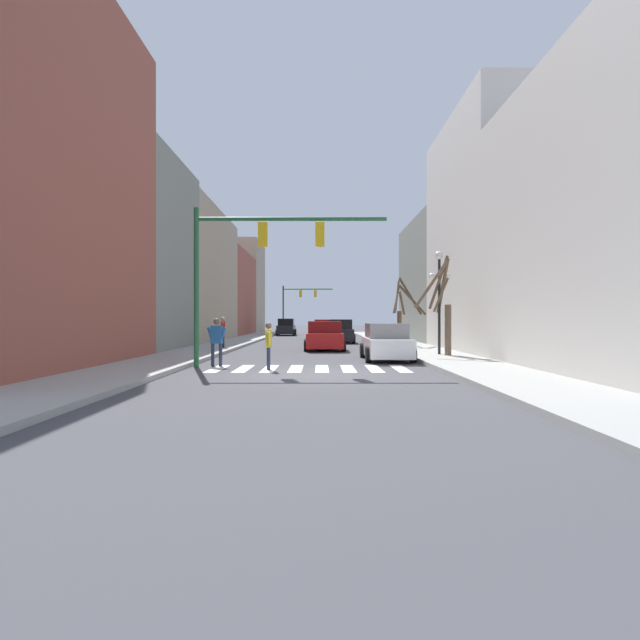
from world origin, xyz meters
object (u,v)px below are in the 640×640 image
car_parked_right_near (326,336)px  street_tree_right_mid (444,308)px  traffic_signal_far (299,299)px  car_parked_right_mid (341,332)px  car_at_intersection (387,343)px  pedestrian_waiting_at_curb (270,342)px  car_driving_away_lane (325,330)px  street_lamp_right_corner (440,282)px  car_parked_left_mid (287,328)px  pedestrian_on_right_sidewalk (218,338)px  street_tree_right_far (404,312)px  pedestrian_near_right_corner (224,329)px  traffic_signal_near (255,251)px

car_parked_right_near → street_tree_right_mid: (5.10, -5.99, 1.45)m
traffic_signal_far → car_parked_right_mid: (4.11, -23.16, -3.31)m
car_parked_right_mid → car_at_intersection: 15.41m
pedestrian_waiting_at_curb → street_tree_right_mid: 8.69m
car_driving_away_lane → street_tree_right_mid: (5.01, -21.15, 1.42)m
street_tree_right_mid → car_parked_right_near: bearing=130.4°
street_lamp_right_corner → traffic_signal_far: bearing=102.0°
street_lamp_right_corner → car_driving_away_lane: street_lamp_right_corner is taller
car_parked_left_mid → street_tree_right_mid: street_tree_right_mid is taller
street_lamp_right_corner → car_driving_away_lane: bearing=103.4°
pedestrian_on_right_sidewalk → pedestrian_waiting_at_curb: size_ratio=1.09×
car_parked_right_near → car_at_intersection: size_ratio=1.12×
car_driving_away_lane → car_at_intersection: (2.41, -22.04, -0.06)m
street_lamp_right_corner → pedestrian_waiting_at_curb: bearing=-143.0°
car_parked_left_mid → traffic_signal_far: bearing=-6.8°
car_at_intersection → street_tree_right_far: (2.13, 8.70, 1.38)m
pedestrian_near_right_corner → car_parked_right_mid: bearing=135.5°
car_parked_left_mid → pedestrian_on_right_sidewalk: 33.84m
car_parked_right_mid → pedestrian_on_right_sidewalk: size_ratio=2.75×
street_tree_right_mid → car_parked_right_mid: bearing=105.0°
car_at_intersection → pedestrian_on_right_sidewalk: size_ratio=2.45×
car_parked_right_near → street_tree_right_far: (4.63, 1.82, 1.35)m
car_parked_left_mid → car_at_intersection: (6.28, -31.17, -0.09)m
pedestrian_near_right_corner → street_tree_right_mid: bearing=55.1°
traffic_signal_far → car_driving_away_lane: traffic_signal_far is taller
traffic_signal_near → car_at_intersection: (5.10, 3.15, -3.40)m
car_parked_right_mid → car_parked_right_near: car_parked_right_mid is taller
traffic_signal_near → car_parked_left_mid: bearing=92.0°
car_parked_right_mid → street_tree_right_mid: size_ratio=1.10×
car_driving_away_lane → car_at_intersection: size_ratio=0.98×
car_driving_away_lane → pedestrian_on_right_sidewalk: pedestrian_on_right_sidewalk is taller
car_parked_right_near → street_tree_right_mid: street_tree_right_mid is taller
street_tree_right_mid → pedestrian_near_right_corner: bearing=152.3°
car_parked_left_mid → street_tree_right_far: (8.41, -22.47, 1.29)m
car_parked_right_mid → street_tree_right_far: (3.42, -6.66, 1.32)m
traffic_signal_far → car_driving_away_lane: bearing=-79.7°
car_parked_right_mid → car_parked_left_mid: 16.58m
car_parked_right_mid → car_at_intersection: bearing=-175.2°
street_lamp_right_corner → street_tree_right_mid: bearing=-81.3°
car_parked_right_near → pedestrian_near_right_corner: pedestrian_near_right_corner is taller
street_lamp_right_corner → pedestrian_on_right_sidewalk: (-9.05, -4.00, -2.34)m
car_parked_right_mid → car_parked_left_mid: car_parked_left_mid is taller
car_parked_right_mid → street_tree_right_mid: street_tree_right_mid is taller
car_parked_right_mid → pedestrian_waiting_at_curb: bearing=170.6°
car_at_intersection → street_tree_right_far: size_ratio=1.05×
car_driving_away_lane → traffic_signal_far: bearing=10.3°
car_parked_right_mid → car_parked_right_near: 8.57m
car_parked_right_near → street_tree_right_mid: bearing=-139.6°
traffic_signal_near → pedestrian_on_right_sidewalk: (-1.42, 0.48, -3.09)m
car_driving_away_lane → street_tree_right_far: size_ratio=1.03×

